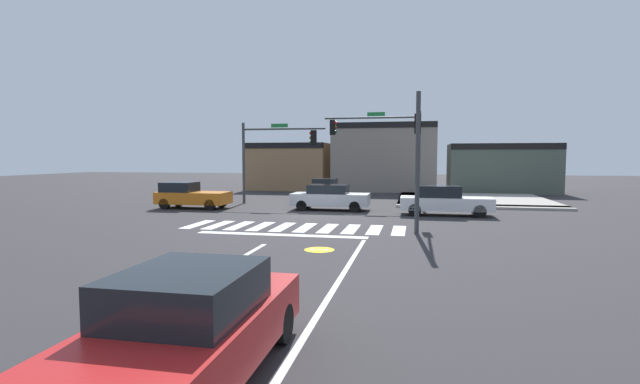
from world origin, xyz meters
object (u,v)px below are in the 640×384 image
(car_silver, at_px, (330,197))
(car_red, at_px, (191,326))
(traffic_signal_northwest, at_px, (275,147))
(traffic_signal_northeast, at_px, (381,139))
(car_gray, at_px, (325,188))
(car_orange, at_px, (190,195))
(car_white, at_px, (444,200))
(traffic_signal_southeast, at_px, (418,137))

(car_silver, distance_m, car_red, 20.56)
(traffic_signal_northwest, bearing_deg, car_red, -75.71)
(traffic_signal_northeast, bearing_deg, car_gray, -44.38)
(traffic_signal_northwest, distance_m, car_gray, 6.29)
(traffic_signal_northwest, xyz_separation_m, car_orange, (-4.20, -3.42, -2.89))
(car_white, bearing_deg, traffic_signal_northeast, 127.78)
(traffic_signal_southeast, distance_m, car_white, 5.41)
(car_gray, bearing_deg, car_silver, 13.05)
(car_orange, xyz_separation_m, car_silver, (8.26, 0.71, -0.02))
(traffic_signal_northeast, distance_m, car_red, 24.21)
(car_silver, bearing_deg, traffic_signal_southeast, -47.99)
(car_gray, xyz_separation_m, car_red, (3.66, -28.28, 0.04))
(traffic_signal_northeast, distance_m, car_silver, 5.52)
(car_white, bearing_deg, traffic_signal_northwest, 159.31)
(traffic_signal_northeast, xyz_separation_m, car_gray, (-4.42, 4.32, -3.40))
(car_red, bearing_deg, car_gray, 7.38)
(traffic_signal_northwest, bearing_deg, traffic_signal_southeast, -42.27)
(traffic_signal_northeast, height_order, traffic_signal_southeast, traffic_signal_northeast)
(traffic_signal_northwest, relative_size, car_orange, 1.32)
(traffic_signal_southeast, xyz_separation_m, car_gray, (-6.64, 13.18, -3.17))
(traffic_signal_southeast, bearing_deg, car_red, 168.85)
(traffic_signal_southeast, relative_size, car_red, 1.25)
(traffic_signal_northeast, distance_m, car_orange, 12.12)
(car_gray, bearing_deg, car_red, 7.38)
(traffic_signal_northeast, relative_size, traffic_signal_southeast, 1.08)
(car_white, xyz_separation_m, car_red, (-4.36, -19.31, -0.01))
(car_orange, height_order, car_silver, car_orange)
(traffic_signal_northwest, bearing_deg, car_gray, 66.26)
(traffic_signal_southeast, distance_m, car_gray, 15.09)
(traffic_signal_southeast, xyz_separation_m, car_red, (-2.98, -15.11, -3.13))
(car_orange, relative_size, car_white, 0.89)
(traffic_signal_southeast, xyz_separation_m, traffic_signal_northwest, (-8.89, 8.08, -0.25))
(traffic_signal_southeast, xyz_separation_m, car_silver, (-4.83, 5.36, -3.16))
(traffic_signal_southeast, relative_size, car_silver, 1.27)
(car_silver, xyz_separation_m, car_red, (1.85, -20.47, 0.03))
(traffic_signal_northwest, relative_size, car_red, 1.24)
(car_gray, height_order, car_white, car_white)
(traffic_signal_southeast, distance_m, traffic_signal_northwest, 12.01)
(traffic_signal_northwest, xyz_separation_m, car_red, (5.91, -23.18, -2.88))
(traffic_signal_northeast, height_order, traffic_signal_northwest, traffic_signal_northeast)
(car_gray, relative_size, car_white, 0.96)
(traffic_signal_southeast, height_order, car_gray, traffic_signal_southeast)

